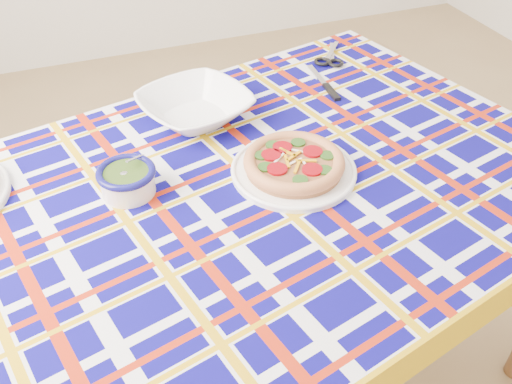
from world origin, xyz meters
name	(u,v)px	position (x,y,z in m)	size (l,w,h in m)	color
floor	(328,242)	(0.00, 0.00, 0.00)	(4.00, 4.00, 0.00)	olive
dining_table	(230,222)	(-0.56, -0.49, 0.71)	(1.86, 1.40, 0.78)	brown
tablecloth	(230,214)	(-0.56, -0.49, 0.73)	(1.70, 1.07, 0.11)	#090563
main_focaccia_plate	(294,163)	(-0.39, -0.46, 0.82)	(0.31, 0.31, 0.06)	brown
pesto_bowl	(127,178)	(-0.77, -0.39, 0.83)	(0.13, 0.13, 0.08)	#20370F
serving_bowl	(195,107)	(-0.54, -0.14, 0.82)	(0.29, 0.29, 0.07)	white
table_knife	(318,76)	(-0.13, -0.05, 0.79)	(0.24, 0.02, 0.01)	silver
kitchen_scissors	(332,51)	(-0.01, 0.08, 0.80)	(0.21, 0.10, 0.02)	silver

